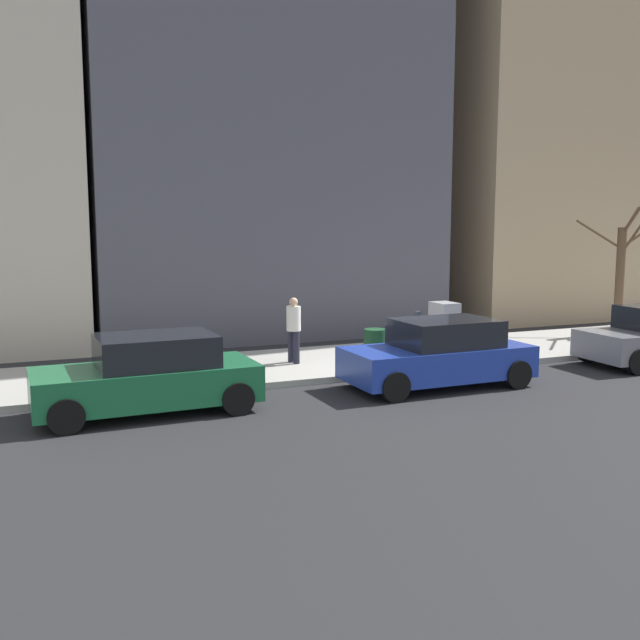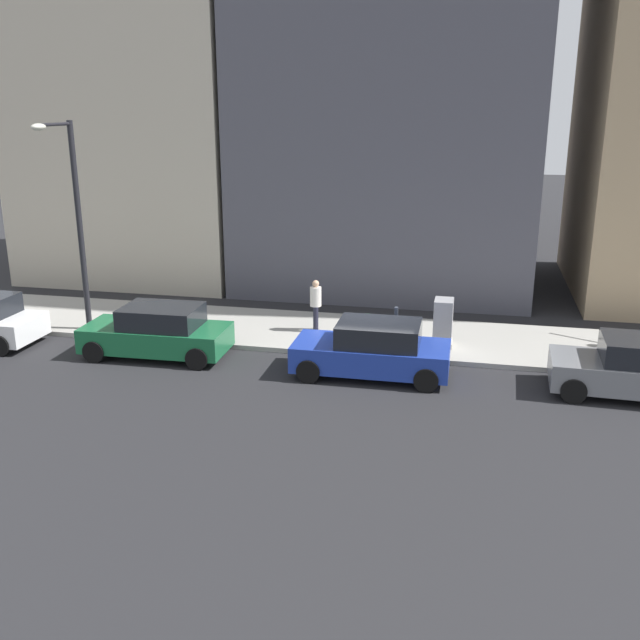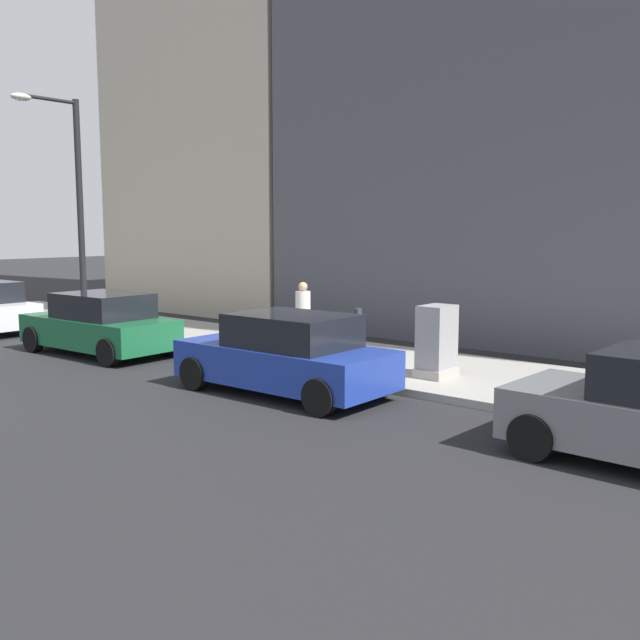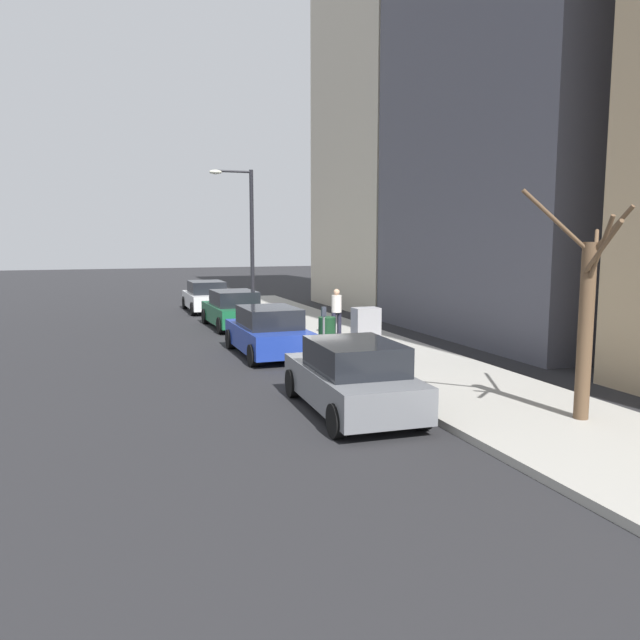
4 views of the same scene
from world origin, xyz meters
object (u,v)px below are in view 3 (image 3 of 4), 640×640
parked_car_blue (286,355)px  utility_box (437,342)px  trash_bin (335,345)px  streetlamp (71,195)px  pedestrian_near_meter (303,312)px  parking_meter (358,334)px  parked_car_green (100,325)px

parked_car_blue → utility_box: 3.06m
parked_car_blue → utility_box: bearing=-35.0°
utility_box → trash_bin: size_ratio=1.59×
streetlamp → trash_bin: (0.62, -8.97, -3.42)m
utility_box → pedestrian_near_meter: bearing=81.3°
parked_car_blue → streetlamp: (1.51, 9.49, 3.28)m
parked_car_blue → pedestrian_near_meter: size_ratio=2.54×
utility_box → streetlamp: streetlamp is taller
parking_meter → parked_car_green: bearing=102.1°
parked_car_blue → pedestrian_near_meter: bearing=35.7°
streetlamp → pedestrian_near_meter: bearing=-77.2°
parked_car_blue → utility_box: size_ratio=2.95×
parking_meter → streetlamp: size_ratio=0.21×
parking_meter → utility_box: utility_box is taller
parked_car_blue → trash_bin: size_ratio=4.68×
streetlamp → pedestrian_near_meter: size_ratio=3.92×
parking_meter → pedestrian_near_meter: pedestrian_near_meter is taller
parked_car_blue → trash_bin: parked_car_blue is taller
trash_bin → pedestrian_near_meter: (1.02, 1.78, 0.49)m
parked_car_green → streetlamp: 4.71m
parked_car_green → pedestrian_near_meter: 5.02m
utility_box → parking_meter: bearing=122.9°
streetlamp → pedestrian_near_meter: 7.93m
parked_car_green → pedestrian_near_meter: (2.92, -4.07, 0.35)m
parked_car_green → pedestrian_near_meter: size_ratio=2.56×
parked_car_green → utility_box: (2.30, -8.10, 0.11)m
utility_box → parked_car_green: bearing=105.8°
parked_car_green → trash_bin: size_ratio=4.72×
parking_meter → trash_bin: parking_meter is taller
parked_car_blue → parked_car_green: same height
parked_car_green → trash_bin: bearing=-73.6°
parked_car_green → streetlamp: streetlamp is taller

